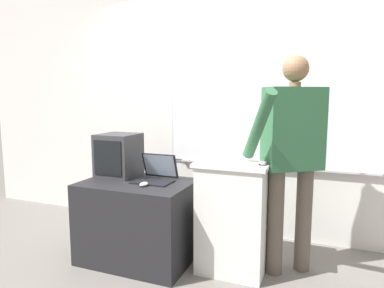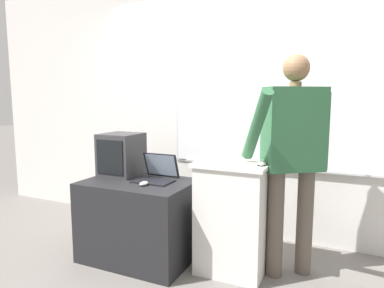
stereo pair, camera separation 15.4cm
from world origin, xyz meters
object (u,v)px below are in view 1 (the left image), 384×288
Objects in this scene: lectern_podium at (233,216)px; computer_mouse_by_laptop at (144,184)px; person_presenter at (292,149)px; wireless_keyboard at (232,161)px; computer_mouse_by_keyboard at (263,163)px; laptop at (157,173)px; side_desk at (138,221)px; crt_monitor at (119,155)px.

computer_mouse_by_laptop is at bearing -160.27° from lectern_podium.
person_presenter is 1.24m from computer_mouse_by_laptop.
computer_mouse_by_keyboard is (0.24, -0.01, 0.01)m from wireless_keyboard.
laptop is at bearing 87.54° from computer_mouse_by_laptop.
wireless_keyboard is at bearing 15.20° from computer_mouse_by_laptop.
computer_mouse_by_laptop is (0.13, -0.11, 0.37)m from side_desk.
crt_monitor is at bearing 153.95° from side_desk.
side_desk is (-0.83, -0.14, -0.11)m from lectern_podium.
crt_monitor is at bearing 177.30° from computer_mouse_by_keyboard.
side_desk is at bearing -170.42° from lectern_podium.
crt_monitor reaches higher than laptop.
side_desk is at bearing -176.26° from computer_mouse_by_keyboard.
side_desk is 0.41m from computer_mouse_by_laptop.
laptop is at bearing 35.49° from side_desk.
lectern_podium is 9.25× the size of computer_mouse_by_keyboard.
wireless_keyboard is 1.10m from crt_monitor.
laptop is 0.95m from computer_mouse_by_keyboard.
laptop is at bearing 178.23° from computer_mouse_by_keyboard.
lectern_podium is 0.97× the size of side_desk.
laptop is 0.22m from computer_mouse_by_laptop.
computer_mouse_by_keyboard is at bearing 3.74° from side_desk.
wireless_keyboard is (0.83, 0.08, 0.58)m from side_desk.
laptop and wireless_keyboard have the same top height.
lectern_podium is 2.34× the size of crt_monitor.
lectern_podium is 0.76m from laptop.
person_presenter is at bearing 11.76° from side_desk.
wireless_keyboard is at bearing 5.42° from side_desk.
lectern_podium is 1.19m from crt_monitor.
person_presenter is at bearing 8.32° from laptop.
person_presenter reaches higher than computer_mouse_by_laptop.
computer_mouse_by_laptop is at bearing -92.46° from laptop.
side_desk is 1.22m from computer_mouse_by_keyboard.
side_desk is at bearing -144.51° from laptop.
crt_monitor reaches higher than computer_mouse_by_keyboard.
person_presenter is 0.49m from wireless_keyboard.
computer_mouse_by_laptop reaches higher than side_desk.
crt_monitor reaches higher than wireless_keyboard.
crt_monitor is (-1.54, -0.13, -0.13)m from person_presenter.
computer_mouse_by_keyboard is at bearing -16.11° from lectern_podium.
lectern_podium is 0.52× the size of person_presenter.
laptop is at bearing -4.79° from crt_monitor.
side_desk is 2.14× the size of wireless_keyboard.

